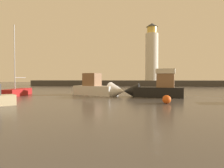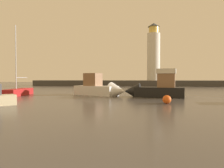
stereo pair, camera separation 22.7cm
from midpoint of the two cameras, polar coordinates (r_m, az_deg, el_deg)
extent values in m
plane|color=#4C4742|center=(35.33, 5.00, -2.48)|extent=(220.00, 220.00, 0.00)
cube|color=#423F3D|center=(69.23, 6.60, 0.22)|extent=(73.51, 5.58, 1.88)
cylinder|color=silver|center=(69.65, 11.03, 7.44)|extent=(4.24, 4.24, 15.67)
cylinder|color=#F2CC59|center=(71.14, 11.07, 14.61)|extent=(3.18, 3.18, 2.19)
cone|color=#33383D|center=(71.55, 11.07, 15.96)|extent=(3.82, 3.82, 1.25)
cube|color=black|center=(27.45, 12.73, -2.27)|extent=(6.61, 3.52, 1.31)
cone|color=black|center=(28.09, 5.13, -2.02)|extent=(2.55, 2.67, 2.31)
cube|color=#8C6647|center=(27.31, 14.58, 0.96)|extent=(2.42, 1.89, 1.80)
cube|color=silver|center=(27.33, 14.60, 3.51)|extent=(2.66, 2.08, 0.63)
cube|color=white|center=(30.31, -5.03, -1.83)|extent=(7.04, 5.00, 1.38)
cone|color=white|center=(28.09, 1.33, -1.94)|extent=(3.05, 3.13, 2.41)
cube|color=#8C6647|center=(30.60, -5.86, 1.27)|extent=(2.83, 2.60, 1.89)
cube|color=#B21E1E|center=(32.77, -25.31, -2.07)|extent=(2.71, 6.73, 0.97)
cylinder|color=#B7B7BC|center=(32.27, -25.91, 6.85)|extent=(0.12, 0.12, 9.13)
cylinder|color=#B7B7BC|center=(33.75, -24.52, 1.65)|extent=(0.60, 3.57, 0.09)
sphere|color=#EA5919|center=(20.41, 14.82, -4.22)|extent=(0.84, 0.84, 0.84)
camera|label=1|loc=(0.11, -90.33, -0.01)|focal=32.52mm
camera|label=2|loc=(0.11, 89.67, 0.01)|focal=32.52mm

